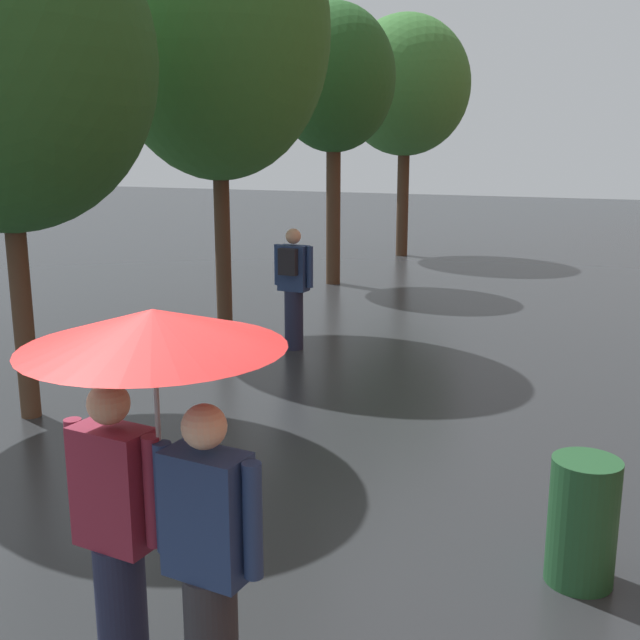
% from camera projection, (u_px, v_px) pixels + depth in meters
% --- Properties ---
extents(ground_plane, '(80.00, 80.00, 0.00)m').
position_uv_depth(ground_plane, '(93.00, 634.00, 4.50)').
color(ground_plane, '#26282B').
extents(street_tree_0, '(2.97, 2.97, 5.26)m').
position_uv_depth(street_tree_0, '(0.00, 59.00, 7.31)').
color(street_tree_0, '#473323').
rests_on(street_tree_0, ground).
extents(street_tree_1, '(3.17, 3.17, 6.37)m').
position_uv_depth(street_tree_1, '(217.00, 32.00, 10.66)').
color(street_tree_1, '#473323').
rests_on(street_tree_1, ground).
extents(street_tree_2, '(2.41, 2.41, 5.47)m').
position_uv_depth(street_tree_2, '(334.00, 80.00, 14.94)').
color(street_tree_2, '#473323').
rests_on(street_tree_2, ground).
extents(street_tree_3, '(3.19, 3.19, 5.90)m').
position_uv_depth(street_tree_3, '(405.00, 86.00, 18.90)').
color(street_tree_3, '#473323').
rests_on(street_tree_3, ground).
extents(couple_under_umbrella, '(1.24, 1.24, 2.07)m').
position_uv_depth(couple_under_umbrella, '(157.00, 440.00, 3.63)').
color(couple_under_umbrella, '#1E233D').
rests_on(couple_under_umbrella, ground).
extents(litter_bin, '(0.44, 0.44, 0.85)m').
position_uv_depth(litter_bin, '(583.00, 521.00, 4.96)').
color(litter_bin, '#1E4C28').
rests_on(litter_bin, ground).
extents(pedestrian_walking_midground, '(0.59, 0.35, 1.68)m').
position_uv_depth(pedestrian_walking_midground, '(293.00, 286.00, 10.57)').
color(pedestrian_walking_midground, '#1E233D').
rests_on(pedestrian_walking_midground, ground).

